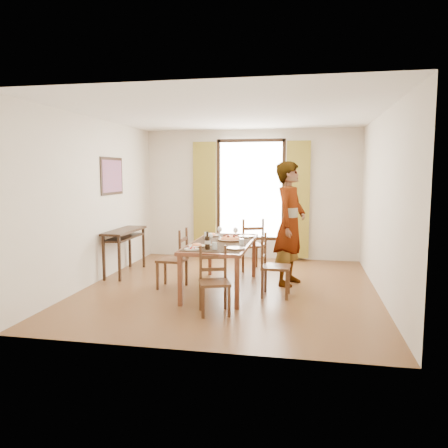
% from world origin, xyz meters
% --- Properties ---
extents(ground, '(5.00, 5.00, 0.00)m').
position_xyz_m(ground, '(0.00, 0.00, 0.00)').
color(ground, brown).
rests_on(ground, ground).
extents(room_shell, '(4.60, 5.10, 2.74)m').
position_xyz_m(room_shell, '(-0.00, 0.13, 1.54)').
color(room_shell, silver).
rests_on(room_shell, ground).
extents(console_table, '(0.38, 1.20, 0.80)m').
position_xyz_m(console_table, '(-2.03, 0.60, 0.68)').
color(console_table, black).
rests_on(console_table, ground).
extents(dining_table, '(0.90, 1.98, 0.76)m').
position_xyz_m(dining_table, '(-0.11, -0.13, 0.69)').
color(dining_table, brown).
rests_on(dining_table, ground).
extents(chair_west, '(0.43, 0.43, 0.95)m').
position_xyz_m(chair_west, '(-0.87, -0.17, 0.44)').
color(chair_west, '#4E351A').
rests_on(chair_west, ground).
extents(chair_north, '(0.57, 0.57, 0.98)m').
position_xyz_m(chair_north, '(0.15, 1.30, 0.45)').
color(chair_north, '#4E351A').
rests_on(chair_north, ground).
extents(chair_south, '(0.48, 0.48, 0.86)m').
position_xyz_m(chair_south, '(0.01, -1.27, 0.40)').
color(chair_south, '#4E351A').
rests_on(chair_south, ground).
extents(chair_east, '(0.42, 0.42, 0.92)m').
position_xyz_m(chair_east, '(0.71, -0.33, 0.43)').
color(chair_east, '#4E351A').
rests_on(chair_east, ground).
extents(man, '(1.00, 0.89, 1.99)m').
position_xyz_m(man, '(0.91, 0.41, 1.00)').
color(man, gray).
rests_on(man, ground).
extents(plate_sw, '(0.27, 0.27, 0.05)m').
position_xyz_m(plate_sw, '(-0.38, -0.65, 0.78)').
color(plate_sw, silver).
rests_on(plate_sw, dining_table).
extents(plate_se, '(0.27, 0.27, 0.05)m').
position_xyz_m(plate_se, '(0.20, -0.72, 0.78)').
color(plate_se, silver).
rests_on(plate_se, dining_table).
extents(plate_nw, '(0.27, 0.27, 0.05)m').
position_xyz_m(plate_nw, '(-0.39, 0.41, 0.78)').
color(plate_nw, silver).
rests_on(plate_nw, dining_table).
extents(plate_ne, '(0.27, 0.27, 0.05)m').
position_xyz_m(plate_ne, '(0.20, 0.42, 0.78)').
color(plate_ne, silver).
rests_on(plate_ne, dining_table).
extents(pasta_platter, '(0.40, 0.40, 0.10)m').
position_xyz_m(pasta_platter, '(0.00, -0.00, 0.81)').
color(pasta_platter, red).
rests_on(pasta_platter, dining_table).
extents(caprese_plate, '(0.20, 0.20, 0.04)m').
position_xyz_m(caprese_plate, '(-0.39, -0.89, 0.78)').
color(caprese_plate, silver).
rests_on(caprese_plate, dining_table).
extents(wine_glass_a, '(0.08, 0.08, 0.18)m').
position_xyz_m(wine_glass_a, '(-0.21, -0.47, 0.85)').
color(wine_glass_a, white).
rests_on(wine_glass_a, dining_table).
extents(wine_glass_b, '(0.08, 0.08, 0.18)m').
position_xyz_m(wine_glass_b, '(0.05, 0.22, 0.85)').
color(wine_glass_b, white).
rests_on(wine_glass_b, dining_table).
extents(wine_glass_c, '(0.08, 0.08, 0.18)m').
position_xyz_m(wine_glass_c, '(-0.23, 0.28, 0.85)').
color(wine_glass_c, white).
rests_on(wine_glass_c, dining_table).
extents(tumbler_a, '(0.07, 0.07, 0.10)m').
position_xyz_m(tumbler_a, '(0.24, -0.43, 0.81)').
color(tumbler_a, silver).
rests_on(tumbler_a, dining_table).
extents(tumbler_b, '(0.07, 0.07, 0.10)m').
position_xyz_m(tumbler_b, '(-0.42, 0.16, 0.81)').
color(tumbler_b, silver).
rests_on(tumbler_b, dining_table).
extents(tumbler_c, '(0.07, 0.07, 0.10)m').
position_xyz_m(tumbler_c, '(-0.08, -0.82, 0.81)').
color(tumbler_c, silver).
rests_on(tumbler_c, dining_table).
extents(wine_bottle, '(0.07, 0.07, 0.25)m').
position_xyz_m(wine_bottle, '(-0.18, -0.83, 0.88)').
color(wine_bottle, black).
rests_on(wine_bottle, dining_table).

